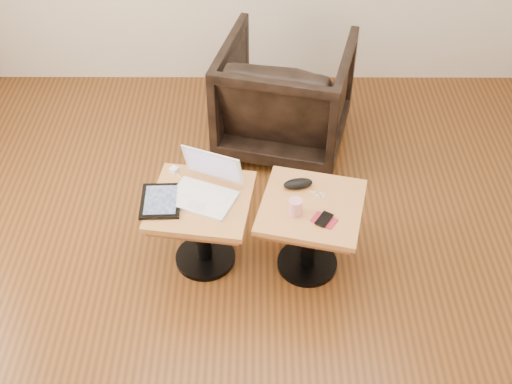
{
  "coord_description": "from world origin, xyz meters",
  "views": [
    {
      "loc": [
        -0.1,
        -2.18,
        2.79
      ],
      "look_at": [
        -0.11,
        0.3,
        0.53
      ],
      "focal_mm": 45.0,
      "sensor_mm": 36.0,
      "label": 1
    }
  ],
  "objects_px": {
    "striped_cup": "(295,207)",
    "armchair": "(285,95)",
    "laptop": "(206,188)",
    "side_table_right": "(311,221)",
    "side_table_left": "(202,215)"
  },
  "relations": [
    {
      "from": "side_table_left",
      "to": "armchair",
      "type": "height_order",
      "value": "armchair"
    },
    {
      "from": "side_table_left",
      "to": "side_table_right",
      "type": "xyz_separation_m",
      "value": [
        0.59,
        -0.04,
        0.0
      ]
    },
    {
      "from": "striped_cup",
      "to": "armchair",
      "type": "distance_m",
      "value": 1.23
    },
    {
      "from": "side_table_left",
      "to": "side_table_right",
      "type": "bearing_deg",
      "value": 3.96
    },
    {
      "from": "laptop",
      "to": "side_table_left",
      "type": "bearing_deg",
      "value": -103.37
    },
    {
      "from": "side_table_right",
      "to": "laptop",
      "type": "xyz_separation_m",
      "value": [
        -0.56,
        0.08,
        0.17
      ]
    },
    {
      "from": "laptop",
      "to": "armchair",
      "type": "bearing_deg",
      "value": 89.39
    },
    {
      "from": "striped_cup",
      "to": "laptop",
      "type": "bearing_deg",
      "value": 162.84
    },
    {
      "from": "striped_cup",
      "to": "armchair",
      "type": "height_order",
      "value": "armchair"
    },
    {
      "from": "laptop",
      "to": "striped_cup",
      "type": "height_order",
      "value": "laptop"
    },
    {
      "from": "side_table_left",
      "to": "laptop",
      "type": "relative_size",
      "value": 1.41
    },
    {
      "from": "armchair",
      "to": "striped_cup",
      "type": "bearing_deg",
      "value": 104.57
    },
    {
      "from": "side_table_right",
      "to": "striped_cup",
      "type": "xyz_separation_m",
      "value": [
        -0.09,
        -0.07,
        0.16
      ]
    },
    {
      "from": "striped_cup",
      "to": "armchair",
      "type": "xyz_separation_m",
      "value": [
        -0.01,
        1.23,
        -0.14
      ]
    },
    {
      "from": "side_table_left",
      "to": "laptop",
      "type": "xyz_separation_m",
      "value": [
        0.03,
        0.04,
        0.17
      ]
    }
  ]
}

